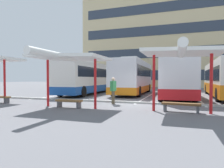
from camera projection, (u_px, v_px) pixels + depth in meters
name	position (u px, v px, depth m)	size (l,w,h in m)	color
ground_plane	(137.00, 103.00, 12.96)	(160.00, 160.00, 0.00)	slate
terminal_building	(166.00, 37.00, 41.61)	(33.94, 11.43, 24.06)	#D1BC8C
coach_bus_0	(90.00, 78.00, 21.39)	(2.97, 12.09, 3.64)	silver
coach_bus_1	(133.00, 77.00, 20.63)	(2.78, 10.11, 3.76)	silver
coach_bus_2	(174.00, 77.00, 17.83)	(3.29, 12.21, 3.81)	silver
lane_stripe_0	(74.00, 93.00, 21.70)	(0.16, 14.00, 0.01)	white
lane_stripe_1	(110.00, 94.00, 20.35)	(0.16, 14.00, 0.01)	white
lane_stripe_2	(150.00, 95.00, 18.99)	(0.16, 14.00, 0.01)	white
lane_stripe_3	(196.00, 97.00, 17.63)	(0.16, 14.00, 0.01)	white
bench_1	(0.00, 98.00, 13.13)	(1.66, 0.58, 0.45)	brown
waiting_shelter_1	(68.00, 58.00, 10.69)	(4.07, 4.78, 2.97)	red
bench_2	(69.00, 102.00, 10.85)	(1.58, 0.48, 0.45)	brown
waiting_shelter_2	(182.00, 53.00, 9.03)	(3.60, 4.21, 3.05)	red
bench_3	(181.00, 105.00, 9.42)	(1.85, 0.61, 0.45)	brown
platform_kerb	(136.00, 102.00, 12.78)	(44.00, 0.24, 0.12)	#ADADA8
waiting_passenger_0	(113.00, 89.00, 12.40)	(0.27, 0.51, 1.71)	brown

